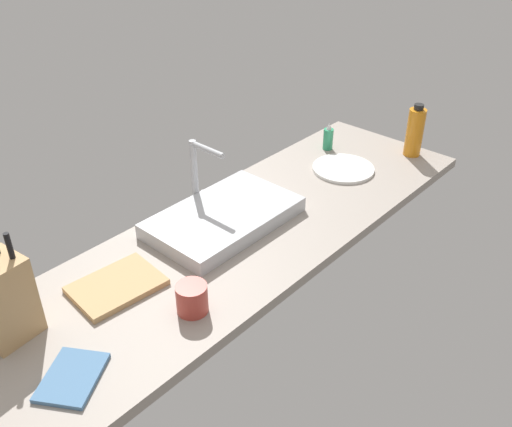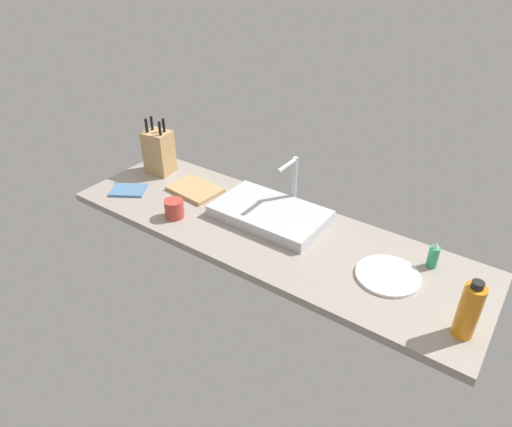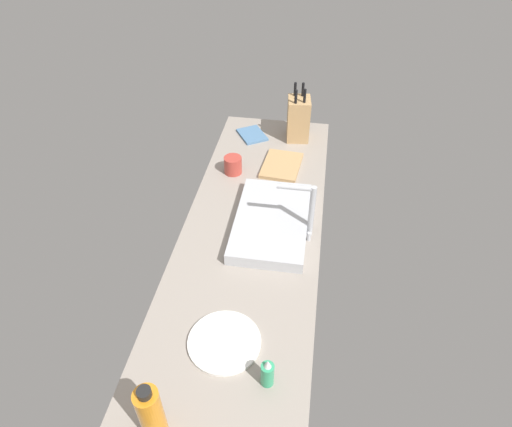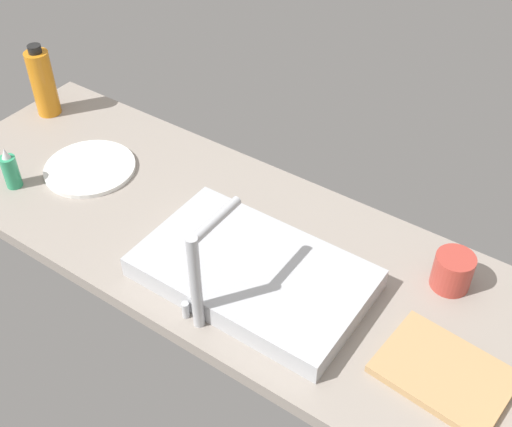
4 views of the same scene
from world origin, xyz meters
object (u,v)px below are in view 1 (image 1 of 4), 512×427
knife_block (2,299)px  water_bottle (415,132)px  soap_bottle (328,138)px  sink_basin (224,217)px  cutting_board (117,286)px  dish_towel (72,377)px  faucet (198,168)px  dinner_plate (344,169)px  coffee_mug (192,298)px

knife_block → water_bottle: 164.28cm
knife_block → soap_bottle: knife_block is taller
sink_basin → knife_block: bearing=176.4°
cutting_board → dish_towel: (-27.07, -19.33, -0.30)cm
faucet → dinner_plate: (56.10, -22.65, -14.34)cm
sink_basin → dish_towel: bearing=-164.3°
soap_bottle → dish_towel: size_ratio=0.71×
sink_basin → cutting_board: size_ratio=2.04×
dish_towel → coffee_mug: 35.59cm
soap_bottle → water_bottle: (18.89, -29.00, 5.21)cm
soap_bottle → coffee_mug: 110.80cm
cutting_board → water_bottle: water_bottle is taller
soap_bottle → water_bottle: water_bottle is taller
dish_towel → coffee_mug: bearing=-5.9°
sink_basin → dinner_plate: bearing=-8.2°
cutting_board → dish_towel: 33.27cm
soap_bottle → knife_block: bearing=-178.7°
faucet → water_bottle: faucet is taller
knife_block → dish_towel: 26.98cm
water_bottle → soap_bottle: bearing=123.1°
soap_bottle → water_bottle: size_ratio=0.54×
dinner_plate → knife_block: bearing=174.4°
dinner_plate → faucet: bearing=158.0°
coffee_mug → dinner_plate: bearing=9.1°
knife_block → cutting_board: size_ratio=1.22×
coffee_mug → water_bottle: bearing=1.1°
faucet → cutting_board: (-46.91, -14.89, -14.04)cm
dinner_plate → sink_basin: bearing=171.8°
faucet → dish_towel: 82.77cm
faucet → water_bottle: bearing=-22.3°
knife_block → dinner_plate: size_ratio=1.23×
soap_bottle → dish_towel: soap_bottle is taller
knife_block → dinner_plate: 133.06cm
sink_basin → faucet: (2.65, 14.23, 12.35)cm
sink_basin → soap_bottle: bearing=6.3°
dish_towel → water_bottle: bearing=-0.4°
faucet → knife_block: size_ratio=0.83×
water_bottle → dinner_plate: size_ratio=0.90×
faucet → coffee_mug: bearing=-135.7°
faucet → soap_bottle: faucet is taller
dish_towel → sink_basin: bearing=15.7°
faucet → dish_towel: faucet is taller
dinner_plate → coffee_mug: bearing=-170.9°
cutting_board → dinner_plate: (103.02, -7.76, -0.30)cm
soap_bottle → dish_towel: bearing=-168.9°
cutting_board → dinner_plate: bearing=-4.3°
knife_block → coffee_mug: size_ratio=3.45×
faucet → dinner_plate: bearing=-22.0°
soap_bottle → dinner_plate: size_ratio=0.48×
water_bottle → sink_basin: bearing=166.6°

